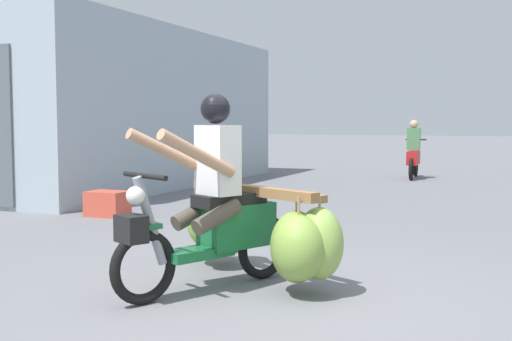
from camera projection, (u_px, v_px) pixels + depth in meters
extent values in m
plane|color=slate|center=(265.00, 304.00, 4.79)|extent=(120.00, 120.00, 0.00)
torus|color=black|center=(144.00, 267.00, 4.76)|extent=(0.32, 0.54, 0.56)
torus|color=black|center=(264.00, 247.00, 5.55)|extent=(0.32, 0.54, 0.56)
cube|color=#196638|center=(198.00, 253.00, 5.08)|extent=(0.46, 0.61, 0.08)
cube|color=#196638|center=(237.00, 225.00, 5.33)|extent=(0.53, 0.70, 0.36)
cube|color=black|center=(229.00, 200.00, 5.26)|extent=(0.50, 0.65, 0.10)
cylinder|color=gray|center=(150.00, 221.00, 4.77)|extent=(0.19, 0.28, 0.69)
cylinder|color=black|center=(145.00, 176.00, 4.72)|extent=(0.52, 0.28, 0.04)
sphere|color=silver|center=(136.00, 196.00, 4.68)|extent=(0.14, 0.14, 0.14)
cube|color=black|center=(131.00, 229.00, 4.67)|extent=(0.29, 0.25, 0.20)
cube|color=#196638|center=(143.00, 227.00, 4.73)|extent=(0.21, 0.30, 0.04)
cube|color=olive|center=(251.00, 190.00, 5.41)|extent=(1.39, 0.75, 0.08)
cube|color=olive|center=(266.00, 192.00, 5.53)|extent=(1.25, 0.67, 0.06)
ellipsoid|color=olive|center=(210.00, 222.00, 6.03)|extent=(0.64, 0.63, 0.50)
cylinder|color=#998459|center=(210.00, 191.00, 6.01)|extent=(0.02, 0.02, 0.15)
ellipsoid|color=olive|center=(230.00, 226.00, 6.10)|extent=(0.52, 0.51, 0.56)
cylinder|color=#998459|center=(229.00, 191.00, 6.07)|extent=(0.02, 0.02, 0.17)
ellipsoid|color=#88AC4B|center=(319.00, 243.00, 4.98)|extent=(0.54, 0.53, 0.57)
cylinder|color=#998459|center=(320.00, 203.00, 4.96)|extent=(0.02, 0.02, 0.12)
ellipsoid|color=#7FA342|center=(298.00, 248.00, 4.90)|extent=(0.61, 0.60, 0.51)
cylinder|color=#998459|center=(299.00, 208.00, 4.88)|extent=(0.02, 0.02, 0.17)
ellipsoid|color=#7FA242|center=(296.00, 247.00, 5.06)|extent=(0.52, 0.49, 0.57)
cylinder|color=#998459|center=(297.00, 204.00, 5.03)|extent=(0.02, 0.02, 0.16)
ellipsoid|color=#83A746|center=(214.00, 224.00, 5.85)|extent=(0.46, 0.44, 0.60)
cylinder|color=#998459|center=(214.00, 189.00, 5.82)|extent=(0.02, 0.02, 0.09)
cube|color=silver|center=(218.00, 160.00, 5.16)|extent=(0.40, 0.35, 0.56)
sphere|color=black|center=(215.00, 109.00, 5.12)|extent=(0.24, 0.24, 0.24)
cylinder|color=tan|center=(198.00, 154.00, 4.78)|extent=(0.35, 0.70, 0.39)
cylinder|color=tan|center=(169.00, 152.00, 5.08)|extent=(0.44, 0.67, 0.39)
cylinder|color=#4C4238|center=(217.00, 216.00, 5.01)|extent=(0.31, 0.45, 0.27)
cylinder|color=#4C4238|center=(196.00, 213.00, 5.22)|extent=(0.31, 0.45, 0.27)
torus|color=black|center=(416.00, 166.00, 15.89)|extent=(0.11, 0.52, 0.52)
torus|color=black|center=(411.00, 169.00, 14.85)|extent=(0.11, 0.52, 0.52)
cube|color=red|center=(413.00, 158.00, 15.26)|extent=(0.29, 0.91, 0.32)
cylinder|color=black|center=(416.00, 140.00, 15.79)|extent=(0.50, 0.06, 0.04)
cube|color=#4C7F51|center=(414.00, 139.00, 15.20)|extent=(0.31, 0.22, 0.52)
sphere|color=tan|center=(414.00, 124.00, 15.19)|extent=(0.20, 0.20, 0.20)
cube|color=#9EADB7|center=(109.00, 110.00, 13.92)|extent=(4.13, 8.38, 3.22)
cube|color=#CC4C38|center=(107.00, 204.00, 9.23)|extent=(0.56, 0.40, 0.36)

